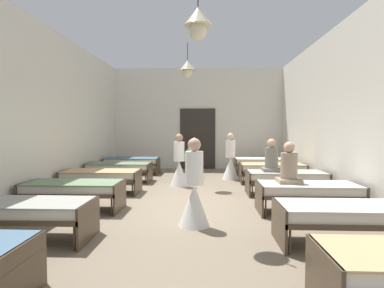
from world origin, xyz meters
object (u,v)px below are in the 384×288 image
Objects in this scene: bed_left_row_1 at (26,210)px; bed_right_row_3 at (286,177)px; nurse_near_aisle at (194,195)px; bed_right_row_1 at (347,214)px; bed_right_row_2 at (308,191)px; bed_left_row_3 at (101,176)px; patient_seated_primary at (271,159)px; bed_right_row_5 at (262,162)px; bed_left_row_4 at (119,167)px; bed_left_row_5 at (132,162)px; nurse_far_aisle at (230,163)px; bed_left_row_2 at (74,188)px; patient_seated_secondary at (289,168)px; potted_plant at (190,155)px; nurse_mid_aisle at (179,167)px; bed_right_row_4 at (272,168)px.

bed_right_row_3 is at bearing 35.89° from bed_left_row_1.
bed_left_row_1 is 1.28× the size of nurse_near_aisle.
bed_right_row_1 and bed_right_row_3 have the same top height.
bed_right_row_2 and bed_left_row_3 have the same top height.
patient_seated_primary is at bearing 0.60° from bed_left_row_3.
bed_right_row_2 is at bearing -90.00° from bed_right_row_5.
bed_left_row_4 and bed_left_row_5 have the same top height.
bed_left_row_3 and bed_right_row_5 have the same top height.
bed_left_row_5 is 1.28× the size of nurse_far_aisle.
bed_left_row_2 is 1.00× the size of bed_right_row_5.
bed_left_row_5 is at bearing 90.00° from bed_left_row_4.
bed_right_row_5 is (4.58, 6.63, 0.00)m from bed_left_row_1.
patient_seated_primary is at bearing 101.63° from bed_right_row_2.
patient_seated_secondary reaches higher than bed_left_row_5.
bed_left_row_4 is at bearing 90.00° from bed_left_row_1.
nurse_near_aisle is (-2.15, -2.53, 0.09)m from bed_right_row_3.
bed_left_row_2 is at bearing 160.11° from bed_right_row_1.
bed_right_row_2 is 5.30m from potted_plant.
bed_left_row_1 is 1.00× the size of bed_right_row_3.
patient_seated_primary is 1.00× the size of patient_seated_secondary.
nurse_far_aisle is at bearing 117.86° from bed_right_row_3.
bed_left_row_2 is at bearing -90.00° from bed_left_row_3.
bed_left_row_5 is 2.91m from nurse_mid_aisle.
patient_seated_primary reaches higher than bed_right_row_2.
nurse_far_aisle is 2.37m from patient_seated_primary.
bed_left_row_2 is 1.66m from bed_left_row_3.
bed_right_row_4 is at bearing 90.00° from bed_right_row_2.
bed_right_row_3 is 1.00× the size of bed_right_row_5.
bed_right_row_4 is 3.29m from patient_seated_secondary.
nurse_near_aisle reaches higher than bed_left_row_1.
bed_left_row_1 is 1.78× the size of potted_plant.
nurse_far_aisle is 1.86× the size of patient_seated_secondary.
bed_right_row_2 is 1.00× the size of bed_left_row_5.
bed_right_row_4 is 4.87m from bed_left_row_5.
bed_left_row_4 is at bearing -96.31° from nurse_mid_aisle.
bed_left_row_4 is (-4.58, 4.97, 0.00)m from bed_right_row_1.
bed_right_row_4 is (0.00, 1.66, 0.00)m from bed_right_row_3.
nurse_near_aisle is 1.39× the size of potted_plant.
bed_right_row_4 is at bearing 47.34° from bed_left_row_1.
bed_left_row_5 is 2.38× the size of patient_seated_secondary.
bed_left_row_1 is 4.87m from bed_right_row_2.
nurse_near_aisle is at bearing -117.18° from bed_right_row_4.
bed_right_row_4 is 1.00× the size of bed_right_row_5.
potted_plant reaches higher than bed_left_row_4.
patient_seated_primary reaches higher than bed_right_row_3.
nurse_mid_aisle reaches higher than bed_right_row_1.
bed_left_row_2 is at bearing -144.11° from bed_right_row_4.
bed_right_row_4 is at bearing 114.19° from nurse_far_aisle.
patient_seated_secondary is at bearing -90.00° from patient_seated_primary.
bed_right_row_2 is 1.00× the size of bed_left_row_4.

